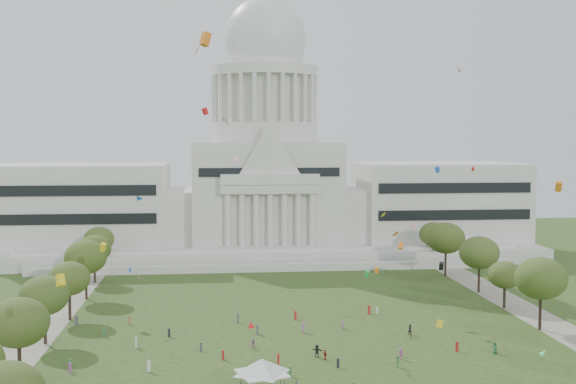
{
  "coord_description": "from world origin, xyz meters",
  "views": [
    {
      "loc": [
        -15.99,
        -108.62,
        35.34
      ],
      "look_at": [
        0.0,
        45.0,
        24.0
      ],
      "focal_mm": 45.0,
      "sensor_mm": 36.0,
      "label": 1
    }
  ],
  "objects": [
    {
      "name": "person_3",
      "position": [
        13.8,
        2.5,
        0.92
      ],
      "size": [
        1.26,
        1.27,
        1.83
      ],
      "primitive_type": "imported",
      "rotation": [
        0.0,
        0.0,
        5.48
      ],
      "color": "#994C8C",
      "rests_on": "ground"
    },
    {
      "name": "person_9",
      "position": [
        12.32,
        -1.4,
        0.94
      ],
      "size": [
        1.28,
        1.33,
        1.89
      ],
      "primitive_type": "imported",
      "rotation": [
        0.0,
        0.0,
        0.85
      ],
      "color": "#33723F",
      "rests_on": "ground"
    },
    {
      "name": "row_tree_r_3",
      "position": [
        44.4,
        34.48,
        7.08
      ],
      "size": [
        7.01,
        7.01,
        9.98
      ],
      "color": "black",
      "rests_on": "ground"
    },
    {
      "name": "capitol",
      "position": [
        0.0,
        113.59,
        22.3
      ],
      "size": [
        160.0,
        64.5,
        91.3
      ],
      "color": "silver",
      "rests_on": "ground"
    },
    {
      "name": "row_tree_l_1",
      "position": [
        -44.07,
        -2.96,
        8.95
      ],
      "size": [
        8.86,
        8.86,
        12.59
      ],
      "color": "black",
      "rests_on": "ground"
    },
    {
      "name": "person_4",
      "position": [
        1.65,
        3.51,
        0.83
      ],
      "size": [
        0.83,
        1.09,
        1.65
      ],
      "primitive_type": "imported",
      "rotation": [
        0.0,
        0.0,
        5.06
      ],
      "color": "#B21E1E",
      "rests_on": "ground"
    },
    {
      "name": "row_tree_l_2",
      "position": [
        -45.04,
        17.3,
        8.51
      ],
      "size": [
        8.42,
        8.42,
        11.97
      ],
      "color": "black",
      "rests_on": "ground"
    },
    {
      "name": "event_tent",
      "position": [
        -9.43,
        -10.22,
        3.77
      ],
      "size": [
        10.86,
        10.86,
        4.86
      ],
      "color": "#4C4C4C",
      "rests_on": "ground"
    },
    {
      "name": "row_tree_r_5",
      "position": [
        43.49,
        70.19,
        9.93
      ],
      "size": [
        9.82,
        9.82,
        13.96
      ],
      "color": "black",
      "rests_on": "ground"
    },
    {
      "name": "path_left",
      "position": [
        -48.0,
        30.0,
        0.02
      ],
      "size": [
        8.0,
        160.0,
        0.04
      ],
      "primitive_type": "cube",
      "color": "gray",
      "rests_on": "ground"
    },
    {
      "name": "person_0",
      "position": [
        30.11,
        4.03,
        0.97
      ],
      "size": [
        1.12,
        1.07,
        1.93
      ],
      "primitive_type": "imported",
      "rotation": [
        0.0,
        0.0,
        5.62
      ],
      "color": "#33723F",
      "rests_on": "ground"
    },
    {
      "name": "person_10",
      "position": [
        18.77,
        14.16,
        0.72
      ],
      "size": [
        0.55,
        0.89,
        1.43
      ],
      "primitive_type": "imported",
      "rotation": [
        0.0,
        0.0,
        1.46
      ],
      "color": "olive",
      "rests_on": "ground"
    },
    {
      "name": "person_8",
      "position": [
        -9.52,
        10.95,
        0.79
      ],
      "size": [
        0.83,
        0.57,
        1.58
      ],
      "primitive_type": "imported",
      "rotation": [
        0.0,
        0.0,
        3.28
      ],
      "color": "#994C8C",
      "rests_on": "ground"
    },
    {
      "name": "row_tree_r_6",
      "position": [
        45.96,
        88.13,
        8.51
      ],
      "size": [
        8.42,
        8.42,
        11.97
      ],
      "color": "black",
      "rests_on": "ground"
    },
    {
      "name": "kite_swarm",
      "position": [
        0.69,
        9.87,
        26.76
      ],
      "size": [
        85.7,
        104.63,
        64.53
      ],
      "color": "red",
      "rests_on": "ground"
    },
    {
      "name": "person_2",
      "position": [
        19.32,
        16.56,
        0.96
      ],
      "size": [
        1.07,
        0.87,
        1.91
      ],
      "primitive_type": "imported",
      "rotation": [
        0.0,
        0.0,
        0.36
      ],
      "color": "#26262B",
      "rests_on": "ground"
    },
    {
      "name": "row_tree_l_3",
      "position": [
        -44.09,
        33.92,
        8.21
      ],
      "size": [
        8.12,
        8.12,
        11.55
      ],
      "color": "black",
      "rests_on": "ground"
    },
    {
      "name": "distant_crowd",
      "position": [
        -14.48,
        15.34,
        0.85
      ],
      "size": [
        66.81,
        36.89,
        1.94
      ],
      "color": "#33723F",
      "rests_on": "ground"
    },
    {
      "name": "row_tree_r_2",
      "position": [
        44.17,
        17.44,
        9.66
      ],
      "size": [
        9.55,
        9.55,
        13.58
      ],
      "color": "black",
      "rests_on": "ground"
    },
    {
      "name": "row_tree_l_5",
      "position": [
        -45.22,
        71.01,
        8.42
      ],
      "size": [
        8.33,
        8.33,
        11.85
      ],
      "color": "black",
      "rests_on": "ground"
    },
    {
      "name": "row_tree_l_6",
      "position": [
        -46.87,
        89.14,
        8.27
      ],
      "size": [
        8.19,
        8.19,
        11.64
      ],
      "color": "black",
      "rests_on": "ground"
    },
    {
      "name": "person_5",
      "position": [
        0.59,
        5.13,
        1.02
      ],
      "size": [
        2.01,
        1.59,
        2.03
      ],
      "primitive_type": "imported",
      "rotation": [
        0.0,
        0.0,
        2.61
      ],
      "color": "#26262B",
      "rests_on": "ground"
    },
    {
      "name": "row_tree_l_4",
      "position": [
        -44.08,
        52.42,
        9.39
      ],
      "size": [
        9.29,
        9.29,
        13.21
      ],
      "color": "black",
      "rests_on": "ground"
    },
    {
      "name": "path_right",
      "position": [
        48.0,
        30.0,
        0.02
      ],
      "size": [
        8.0,
        160.0,
        0.04
      ],
      "primitive_type": "cube",
      "color": "gray",
      "rests_on": "ground"
    },
    {
      "name": "ground",
      "position": [
        0.0,
        0.0,
        0.0
      ],
      "size": [
        400.0,
        400.0,
        0.0
      ],
      "primitive_type": "plane",
      "color": "#2F431A",
      "rests_on": "ground"
    },
    {
      "name": "row_tree_r_4",
      "position": [
        44.76,
        50.04,
        9.29
      ],
      "size": [
        9.19,
        9.19,
        13.06
      ],
      "color": "black",
      "rests_on": "ground"
    }
  ]
}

